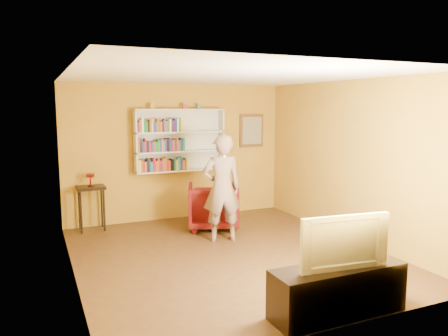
{
  "coord_description": "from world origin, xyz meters",
  "views": [
    {
      "loc": [
        -2.67,
        -5.87,
        2.25
      ],
      "look_at": [
        0.25,
        0.75,
        1.24
      ],
      "focal_mm": 35.0,
      "sensor_mm": 36.0,
      "label": 1
    }
  ],
  "objects_px": {
    "bookshelf": "(179,140)",
    "tv_cabinet": "(338,290)",
    "armchair": "(213,206)",
    "television": "(340,240)",
    "console_table": "(91,194)",
    "ruby_lustre": "(90,177)",
    "person": "(222,188)"
  },
  "relations": [
    {
      "from": "bookshelf",
      "to": "ruby_lustre",
      "type": "xyz_separation_m",
      "value": [
        -1.74,
        -0.16,
        -0.6
      ]
    },
    {
      "from": "armchair",
      "to": "person",
      "type": "relative_size",
      "value": 0.51
    },
    {
      "from": "armchair",
      "to": "television",
      "type": "height_order",
      "value": "television"
    },
    {
      "from": "television",
      "to": "bookshelf",
      "type": "bearing_deg",
      "value": 99.59
    },
    {
      "from": "bookshelf",
      "to": "person",
      "type": "bearing_deg",
      "value": -83.61
    },
    {
      "from": "armchair",
      "to": "television",
      "type": "bearing_deg",
      "value": 109.61
    },
    {
      "from": "armchair",
      "to": "tv_cabinet",
      "type": "distance_m",
      "value": 3.72
    },
    {
      "from": "person",
      "to": "television",
      "type": "xyz_separation_m",
      "value": [
        0.09,
        -2.96,
        -0.06
      ]
    },
    {
      "from": "armchair",
      "to": "person",
      "type": "xyz_separation_m",
      "value": [
        -0.15,
        -0.76,
        0.48
      ]
    },
    {
      "from": "bookshelf",
      "to": "television",
      "type": "distance_m",
      "value": 4.73
    },
    {
      "from": "ruby_lustre",
      "to": "tv_cabinet",
      "type": "relative_size",
      "value": 0.16
    },
    {
      "from": "bookshelf",
      "to": "tv_cabinet",
      "type": "height_order",
      "value": "bookshelf"
    },
    {
      "from": "armchair",
      "to": "console_table",
      "type": "bearing_deg",
      "value": 0.12
    },
    {
      "from": "tv_cabinet",
      "to": "console_table",
      "type": "bearing_deg",
      "value": 114.19
    },
    {
      "from": "bookshelf",
      "to": "console_table",
      "type": "bearing_deg",
      "value": -174.77
    },
    {
      "from": "console_table",
      "to": "bookshelf",
      "type": "bearing_deg",
      "value": 5.23
    },
    {
      "from": "ruby_lustre",
      "to": "tv_cabinet",
      "type": "bearing_deg",
      "value": -65.81
    },
    {
      "from": "console_table",
      "to": "ruby_lustre",
      "type": "relative_size",
      "value": 3.38
    },
    {
      "from": "ruby_lustre",
      "to": "person",
      "type": "distance_m",
      "value": 2.48
    },
    {
      "from": "ruby_lustre",
      "to": "person",
      "type": "relative_size",
      "value": 0.14
    },
    {
      "from": "console_table",
      "to": "armchair",
      "type": "distance_m",
      "value": 2.24
    },
    {
      "from": "bookshelf",
      "to": "television",
      "type": "bearing_deg",
      "value": -86.6
    },
    {
      "from": "console_table",
      "to": "ruby_lustre",
      "type": "bearing_deg",
      "value": -71.57
    },
    {
      "from": "person",
      "to": "tv_cabinet",
      "type": "relative_size",
      "value": 1.18
    },
    {
      "from": "person",
      "to": "tv_cabinet",
      "type": "height_order",
      "value": "person"
    },
    {
      "from": "armchair",
      "to": "ruby_lustre",
      "type": "bearing_deg",
      "value": 0.12
    },
    {
      "from": "bookshelf",
      "to": "ruby_lustre",
      "type": "bearing_deg",
      "value": -174.77
    },
    {
      "from": "console_table",
      "to": "ruby_lustre",
      "type": "height_order",
      "value": "ruby_lustre"
    },
    {
      "from": "armchair",
      "to": "bookshelf",
      "type": "bearing_deg",
      "value": -49.29
    },
    {
      "from": "bookshelf",
      "to": "tv_cabinet",
      "type": "bearing_deg",
      "value": -86.6
    },
    {
      "from": "bookshelf",
      "to": "television",
      "type": "relative_size",
      "value": 1.76
    },
    {
      "from": "bookshelf",
      "to": "armchair",
      "type": "relative_size",
      "value": 1.95
    }
  ]
}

